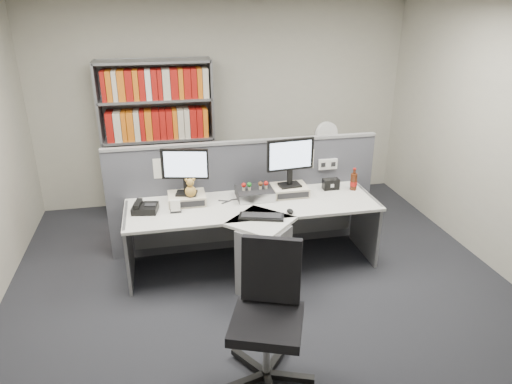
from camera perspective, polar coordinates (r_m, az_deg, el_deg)
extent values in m
plane|color=#27292E|center=(4.52, 1.75, -13.99)|extent=(5.50, 5.50, 0.00)
cube|color=#B1AD9D|center=(6.48, -3.90, 10.56)|extent=(5.00, 0.04, 2.70)
cube|color=#4B4C55|center=(5.28, -1.34, -0.51)|extent=(3.00, 0.05, 1.25)
cube|color=#9B9BA0|center=(5.06, -1.41, 6.12)|extent=(3.00, 0.07, 0.03)
cube|color=white|center=(5.38, 8.70, 3.38)|extent=(0.22, 0.04, 0.12)
cube|color=white|center=(5.02, -11.48, 3.01)|extent=(0.16, 0.00, 0.22)
cube|color=white|center=(5.04, -6.93, 3.36)|extent=(0.16, 0.00, 0.22)
cube|color=white|center=(5.27, 6.19, 4.25)|extent=(0.16, 0.00, 0.22)
cube|color=silver|center=(4.86, -0.41, -1.59)|extent=(2.60, 0.80, 0.03)
cube|color=silver|center=(4.51, 0.61, -3.63)|extent=(0.74, 0.74, 0.03)
cube|color=gray|center=(4.58, 0.91, -8.32)|extent=(0.57, 0.57, 0.69)
cube|color=gray|center=(4.95, -15.18, -6.43)|extent=(0.03, 0.70, 0.72)
cube|color=gray|center=(5.39, 13.09, -3.74)|extent=(0.03, 0.70, 0.72)
cube|color=gray|center=(5.33, -1.18, -3.52)|extent=(2.50, 0.02, 0.45)
cube|color=beige|center=(4.90, -8.40, -0.78)|extent=(0.38, 0.30, 0.10)
cube|color=black|center=(4.77, -8.27, -1.48)|extent=(0.34, 0.01, 0.06)
cube|color=beige|center=(5.07, 4.07, 0.23)|extent=(0.38, 0.30, 0.10)
cube|color=black|center=(4.94, 4.54, -0.42)|extent=(0.34, 0.01, 0.06)
cube|color=black|center=(4.88, -8.44, -0.14)|extent=(0.24, 0.20, 0.02)
cube|color=black|center=(4.85, -8.49, 0.79)|extent=(0.05, 0.04, 0.17)
cube|color=black|center=(4.77, -8.65, 3.39)|extent=(0.47, 0.14, 0.31)
cube|color=#C7DDFF|center=(4.75, -8.58, 3.32)|extent=(0.42, 0.10, 0.27)
cube|color=black|center=(5.05, 4.09, 0.86)|extent=(0.24, 0.19, 0.02)
cube|color=black|center=(5.02, 4.12, 1.84)|extent=(0.05, 0.04, 0.18)
cube|color=black|center=(4.94, 4.20, 4.56)|extent=(0.51, 0.09, 0.34)
cube|color=#C7DDFF|center=(4.92, 4.24, 4.49)|extent=(0.46, 0.05, 0.29)
cube|color=black|center=(4.98, -0.18, -0.14)|extent=(0.38, 0.33, 0.10)
cube|color=silver|center=(4.83, 0.22, -0.89)|extent=(0.38, 0.01, 0.09)
cylinder|color=beige|center=(4.92, -1.50, 0.39)|extent=(0.03, 0.03, 0.03)
sphere|color=#A5140F|center=(4.90, -1.51, 0.85)|extent=(0.05, 0.05, 0.05)
cylinder|color=beige|center=(4.93, -0.82, 0.44)|extent=(0.03, 0.03, 0.03)
sphere|color=#19721E|center=(4.91, -0.82, 0.90)|extent=(0.05, 0.05, 0.05)
cylinder|color=beige|center=(4.95, 0.54, 0.55)|extent=(0.03, 0.03, 0.03)
sphere|color=#593319|center=(4.93, 0.55, 1.01)|extent=(0.05, 0.05, 0.05)
cylinder|color=beige|center=(4.96, 1.22, 0.60)|extent=(0.03, 0.03, 0.03)
sphere|color=#A5140F|center=(4.95, 1.23, 1.06)|extent=(0.05, 0.05, 0.05)
cube|color=black|center=(4.54, 0.66, -3.02)|extent=(0.46, 0.28, 0.02)
cube|color=black|center=(4.54, 0.66, -2.84)|extent=(0.40, 0.22, 0.01)
ellipsoid|color=black|center=(4.65, 4.17, -2.34)|extent=(0.06, 0.10, 0.04)
cube|color=black|center=(4.80, -13.31, -1.95)|extent=(0.28, 0.26, 0.07)
cube|color=black|center=(4.79, -14.14, -1.39)|extent=(0.09, 0.20, 0.04)
cube|color=black|center=(4.77, -12.70, -1.53)|extent=(0.12, 0.08, 0.01)
cube|color=black|center=(4.73, -9.73, -2.28)|extent=(0.11, 0.06, 0.02)
cube|color=white|center=(4.69, -9.77, -1.68)|extent=(0.10, 0.04, 0.11)
cube|color=white|center=(4.73, -9.80, -1.47)|extent=(0.10, 0.04, 0.11)
sphere|color=#B48A3C|center=(4.80, -7.94, 0.08)|extent=(0.11, 0.11, 0.11)
sphere|color=#B48A3C|center=(4.76, -8.00, 1.16)|extent=(0.08, 0.08, 0.08)
sphere|color=#B48A3C|center=(4.75, -8.46, 1.44)|extent=(0.03, 0.03, 0.03)
sphere|color=#B48A3C|center=(4.75, -7.58, 1.51)|extent=(0.03, 0.03, 0.03)
cube|color=black|center=(5.27, 9.07, 0.96)|extent=(0.18, 0.10, 0.12)
cylinder|color=#3F190A|center=(5.28, 11.77, 1.23)|extent=(0.07, 0.07, 0.19)
cylinder|color=#A5140F|center=(5.29, 11.75, 1.02)|extent=(0.08, 0.08, 0.05)
cylinder|color=#3F190A|center=(5.24, 11.87, 2.44)|extent=(0.03, 0.03, 0.05)
cylinder|color=#A5140F|center=(5.23, 11.90, 2.77)|extent=(0.03, 0.03, 0.01)
cube|color=gray|center=(6.25, -18.05, 5.73)|extent=(0.03, 0.40, 2.00)
cube|color=gray|center=(6.25, -5.34, 6.75)|extent=(0.03, 0.40, 2.00)
cube|color=gray|center=(6.39, -11.74, 6.74)|extent=(1.40, 0.02, 2.00)
cube|color=gray|center=(6.55, -11.03, -1.97)|extent=(1.38, 0.40, 0.03)
cube|color=gray|center=(6.36, -11.37, 2.13)|extent=(1.38, 0.40, 0.03)
cube|color=gray|center=(6.21, -11.72, 6.46)|extent=(1.38, 0.40, 0.03)
cube|color=gray|center=(6.09, -12.09, 10.97)|extent=(1.38, 0.40, 0.03)
cube|color=gray|center=(6.02, -12.46, 15.26)|extent=(1.38, 0.40, 0.03)
cube|color=#A5140F|center=(6.44, -11.15, -0.50)|extent=(1.24, 0.28, 0.36)
cube|color=orange|center=(6.27, -11.49, 3.70)|extent=(1.24, 0.28, 0.36)
cube|color=beige|center=(6.13, -11.86, 8.13)|extent=(1.24, 0.28, 0.36)
cube|color=white|center=(6.03, -12.24, 12.73)|extent=(1.24, 0.28, 0.36)
cube|color=gray|center=(6.35, 8.10, 0.69)|extent=(0.45, 0.60, 0.70)
cube|color=black|center=(6.03, 9.14, 1.15)|extent=(0.40, 0.02, 0.28)
cube|color=black|center=(6.15, 8.95, -1.63)|extent=(0.40, 0.02, 0.28)
cylinder|color=white|center=(6.23, 8.28, 3.81)|extent=(0.19, 0.19, 0.03)
cylinder|color=white|center=(6.19, 8.34, 4.78)|extent=(0.03, 0.03, 0.19)
cylinder|color=white|center=(6.10, 8.54, 6.97)|extent=(0.32, 0.13, 0.31)
cylinder|color=silver|center=(6.13, 8.44, 7.04)|extent=(0.32, 0.12, 0.31)
cylinder|color=silver|center=(3.67, 1.28, -18.67)|extent=(0.06, 0.06, 0.44)
cube|color=black|center=(3.51, 1.31, -15.68)|extent=(0.66, 0.66, 0.08)
cube|color=black|center=(3.52, 1.87, -9.40)|extent=(0.46, 0.27, 0.51)
cube|color=black|center=(3.81, 4.44, -21.49)|extent=(0.33, 0.17, 0.04)
cylinder|color=black|center=(3.82, 6.57, -21.82)|extent=(0.06, 0.06, 0.03)
cube|color=black|center=(3.96, 2.58, -19.43)|extent=(0.25, 0.29, 0.04)
cylinder|color=black|center=(4.06, 3.39, -18.47)|extent=(0.06, 0.06, 0.03)
cube|color=black|center=(3.92, -0.99, -19.80)|extent=(0.23, 0.31, 0.04)
cylinder|color=black|center=(4.01, -2.38, -19.06)|extent=(0.06, 0.06, 0.03)
cube|color=black|center=(3.76, -1.64, -22.18)|extent=(0.33, 0.14, 0.04)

